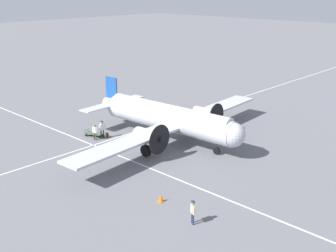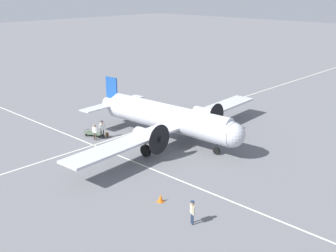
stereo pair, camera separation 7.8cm
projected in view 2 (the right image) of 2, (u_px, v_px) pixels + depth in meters
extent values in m
plane|color=slate|center=(168.00, 140.00, 42.10)|extent=(300.00, 300.00, 0.00)
cube|color=silver|center=(122.00, 157.00, 37.99)|extent=(120.00, 0.16, 0.01)
cube|color=silver|center=(138.00, 131.00, 44.96)|extent=(0.16, 120.00, 0.01)
cylinder|color=silver|center=(168.00, 119.00, 41.39)|extent=(14.94, 3.35, 2.34)
cylinder|color=silver|center=(168.00, 113.00, 41.18)|extent=(14.17, 2.60, 1.64)
sphere|color=silver|center=(233.00, 135.00, 36.90)|extent=(2.22, 2.22, 2.22)
cylinder|color=silver|center=(116.00, 105.00, 45.83)|extent=(2.97, 1.48, 1.29)
cube|color=#194799|center=(112.00, 89.00, 45.65)|extent=(1.63, 0.25, 2.69)
cube|color=silver|center=(113.00, 103.00, 46.02)|extent=(2.02, 8.49, 0.10)
cube|color=silver|center=(177.00, 124.00, 40.82)|extent=(4.15, 26.39, 0.20)
cylinder|color=silver|center=(205.00, 114.00, 43.93)|extent=(2.61, 1.46, 1.29)
cylinder|color=black|center=(216.00, 116.00, 43.09)|extent=(0.23, 2.70, 2.70)
sphere|color=black|center=(217.00, 117.00, 43.01)|extent=(0.45, 0.45, 0.45)
cylinder|color=silver|center=(148.00, 136.00, 37.40)|extent=(2.61, 1.46, 1.29)
cylinder|color=black|center=(159.00, 140.00, 36.55)|extent=(0.23, 2.70, 2.70)
sphere|color=black|center=(160.00, 140.00, 36.48)|extent=(0.45, 0.45, 0.45)
cylinder|color=#4C4C51|center=(203.00, 122.00, 44.39)|extent=(0.18, 0.18, 0.93)
cylinder|color=black|center=(203.00, 127.00, 44.54)|extent=(1.12, 0.37, 1.10)
cylinder|color=#4C4C51|center=(146.00, 146.00, 37.86)|extent=(0.18, 0.18, 0.93)
cylinder|color=black|center=(146.00, 151.00, 38.01)|extent=(1.12, 0.37, 1.10)
cylinder|color=#4C4C51|center=(217.00, 146.00, 38.35)|extent=(0.14, 0.14, 0.87)
cylinder|color=black|center=(217.00, 151.00, 38.49)|extent=(0.71, 0.23, 0.70)
cylinder|color=navy|center=(192.00, 218.00, 27.29)|extent=(0.11, 0.11, 0.79)
cylinder|color=navy|center=(193.00, 219.00, 27.08)|extent=(0.11, 0.11, 0.79)
cube|color=beige|center=(192.00, 209.00, 26.97)|extent=(0.42, 0.34, 0.59)
sphere|color=tan|center=(192.00, 203.00, 26.84)|extent=(0.26, 0.26, 0.26)
cylinder|color=beige|center=(191.00, 208.00, 27.19)|extent=(0.09, 0.09, 0.56)
cylinder|color=beige|center=(194.00, 211.00, 26.77)|extent=(0.09, 0.09, 0.56)
cube|color=navy|center=(194.00, 208.00, 26.97)|extent=(0.05, 0.03, 0.38)
cylinder|color=navy|center=(192.00, 202.00, 26.80)|extent=(0.37, 0.37, 0.07)
cylinder|color=#2D2D33|center=(101.00, 134.00, 42.51)|extent=(0.13, 0.13, 0.87)
cylinder|color=#2D2D33|center=(104.00, 134.00, 42.64)|extent=(0.13, 0.13, 0.87)
cube|color=white|center=(102.00, 127.00, 42.34)|extent=(0.30, 0.46, 0.66)
sphere|color=tan|center=(102.00, 123.00, 42.19)|extent=(0.29, 0.29, 0.29)
cylinder|color=white|center=(100.00, 128.00, 42.22)|extent=(0.10, 0.10, 0.62)
cylinder|color=white|center=(104.00, 127.00, 42.48)|extent=(0.10, 0.10, 0.62)
cube|color=maroon|center=(102.00, 126.00, 42.40)|extent=(0.02, 0.05, 0.42)
cylinder|color=#2D2D33|center=(102.00, 121.00, 42.15)|extent=(0.37, 0.37, 0.07)
cylinder|color=#473D2D|center=(94.00, 136.00, 42.16)|extent=(0.12, 0.12, 0.79)
cylinder|color=#473D2D|center=(96.00, 136.00, 42.04)|extent=(0.12, 0.12, 0.79)
cube|color=white|center=(95.00, 130.00, 41.88)|extent=(0.40, 0.24, 0.60)
sphere|color=#8C6647|center=(94.00, 126.00, 41.75)|extent=(0.26, 0.26, 0.26)
cylinder|color=white|center=(93.00, 130.00, 42.02)|extent=(0.09, 0.09, 0.57)
cylinder|color=white|center=(96.00, 130.00, 41.77)|extent=(0.09, 0.09, 0.57)
cube|color=maroon|center=(95.00, 129.00, 41.94)|extent=(0.05, 0.02, 0.38)
cube|color=#47331E|center=(107.00, 135.00, 42.96)|extent=(0.41, 0.13, 0.45)
cube|color=#312315|center=(107.00, 133.00, 42.88)|extent=(0.15, 0.09, 0.02)
cube|color=#4C6047|center=(94.00, 133.00, 43.25)|extent=(2.11, 1.60, 0.04)
cube|color=#4C6047|center=(86.00, 130.00, 43.48)|extent=(0.40, 0.86, 0.04)
cylinder|color=#4C6047|center=(89.00, 130.00, 43.89)|extent=(0.04, 0.04, 0.22)
cylinder|color=#4C6047|center=(84.00, 132.00, 43.13)|extent=(0.04, 0.04, 0.22)
cylinder|color=black|center=(102.00, 134.00, 43.39)|extent=(0.28, 0.17, 0.28)
cylinder|color=black|center=(99.00, 137.00, 42.73)|extent=(0.28, 0.17, 0.28)
cylinder|color=black|center=(90.00, 133.00, 43.86)|extent=(0.28, 0.17, 0.28)
cylinder|color=black|center=(86.00, 135.00, 43.21)|extent=(0.28, 0.17, 0.28)
cube|color=orange|center=(161.00, 201.00, 30.13)|extent=(0.45, 0.45, 0.03)
cone|color=orange|center=(161.00, 198.00, 30.04)|extent=(0.38, 0.38, 0.60)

